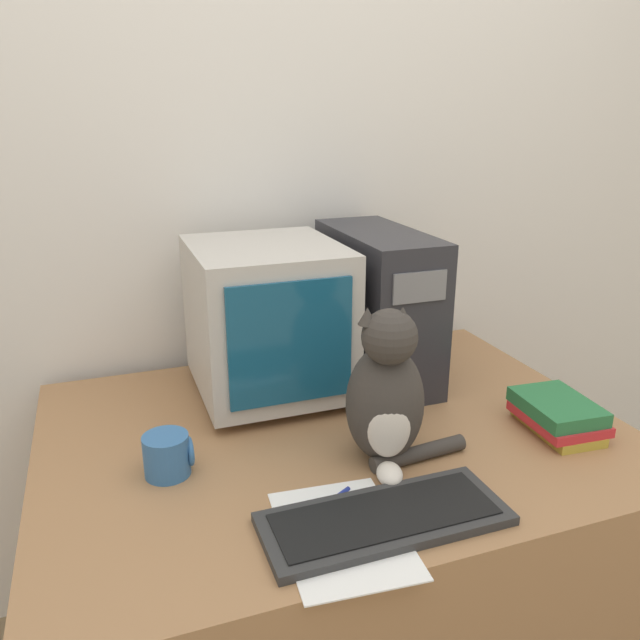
% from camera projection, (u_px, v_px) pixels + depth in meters
% --- Properties ---
extents(wall_back, '(7.00, 0.05, 2.50)m').
position_uv_depth(wall_back, '(266.00, 185.00, 1.78)').
color(wall_back, silver).
rests_on(wall_back, ground_plane).
extents(desk, '(1.31, 0.97, 0.75)m').
position_uv_depth(desk, '(333.00, 561.00, 1.57)').
color(desk, '#9E7047').
rests_on(desk, ground_plane).
extents(crt_monitor, '(0.36, 0.41, 0.39)m').
position_uv_depth(crt_monitor, '(267.00, 319.00, 1.57)').
color(crt_monitor, '#BCB7AD').
rests_on(crt_monitor, desk).
extents(computer_tower, '(0.20, 0.45, 0.40)m').
position_uv_depth(computer_tower, '(377.00, 305.00, 1.68)').
color(computer_tower, '#28282D').
rests_on(computer_tower, desk).
extents(keyboard, '(0.45, 0.18, 0.02)m').
position_uv_depth(keyboard, '(385.00, 518.00, 1.11)').
color(keyboard, '#2D2D2D').
rests_on(keyboard, desk).
extents(cat, '(0.28, 0.23, 0.35)m').
position_uv_depth(cat, '(387.00, 397.00, 1.27)').
color(cat, '#38332D').
rests_on(cat, desk).
extents(book_stack, '(0.16, 0.21, 0.08)m').
position_uv_depth(book_stack, '(558.00, 415.00, 1.43)').
color(book_stack, gold).
rests_on(book_stack, desk).
extents(pen, '(0.14, 0.08, 0.01)m').
position_uv_depth(pen, '(323.00, 507.00, 1.16)').
color(pen, navy).
rests_on(pen, desk).
extents(paper_sheet, '(0.23, 0.31, 0.00)m').
position_uv_depth(paper_sheet, '(342.00, 533.00, 1.09)').
color(paper_sheet, white).
rests_on(paper_sheet, desk).
extents(mug, '(0.10, 0.09, 0.09)m').
position_uv_depth(mug, '(168.00, 455.00, 1.26)').
color(mug, '#33669E').
rests_on(mug, desk).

